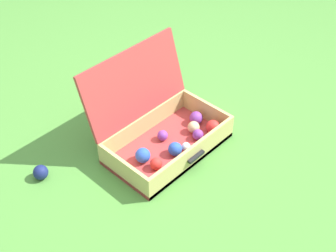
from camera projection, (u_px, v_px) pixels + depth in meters
ground_plane at (176, 139)px, 2.53m from camera, size 16.00×16.00×0.00m
open_suitcase at (162, 128)px, 2.43m from camera, size 0.65×0.51×0.49m
stray_ball_on_grass at (41, 172)px, 2.29m from camera, size 0.08×0.08×0.08m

